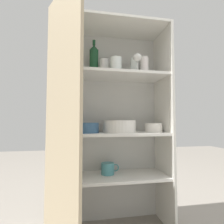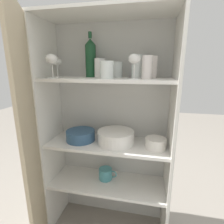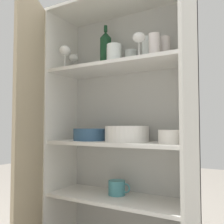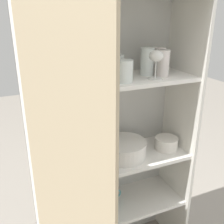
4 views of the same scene
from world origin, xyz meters
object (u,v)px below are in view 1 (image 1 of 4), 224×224
plate_stack_white (119,127)px  serving_bowl_small (154,127)px  wine_bottle (94,60)px  coffee_mug_primary (108,169)px  mixing_bowl_large (85,127)px

plate_stack_white → serving_bowl_small: plate_stack_white is taller
serving_bowl_small → wine_bottle: bearing=168.1°
plate_stack_white → serving_bowl_small: bearing=-4.7°
serving_bowl_small → coffee_mug_primary: bearing=171.4°
wine_bottle → mixing_bowl_large: wine_bottle is taller
wine_bottle → plate_stack_white: wine_bottle is taller
plate_stack_white → serving_bowl_small: 0.27m
plate_stack_white → mixing_bowl_large: (-0.26, -0.00, -0.01)m
serving_bowl_small → plate_stack_white: bearing=175.3°
mixing_bowl_large → plate_stack_white: bearing=0.2°
wine_bottle → mixing_bowl_large: 0.54m
serving_bowl_small → coffee_mug_primary: 0.47m
serving_bowl_small → mixing_bowl_large: bearing=177.7°
wine_bottle → plate_stack_white: (0.19, -0.07, -0.53)m
serving_bowl_small → coffee_mug_primary: size_ratio=0.97×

